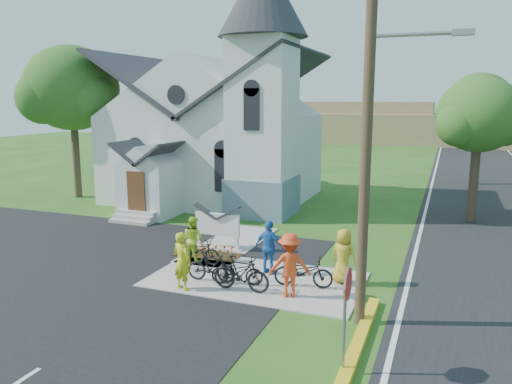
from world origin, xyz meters
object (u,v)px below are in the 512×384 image
at_px(bike_2, 237,271).
at_px(cyclist_3, 290,265).
at_px(bike_0, 198,250).
at_px(church_sign, 217,225).
at_px(bike_4, 303,272).
at_px(cyclist_0, 182,261).
at_px(cyclist_1, 193,239).
at_px(cyclist_2, 269,247).
at_px(bike_1, 211,267).
at_px(utility_pole, 370,123).
at_px(bike_3, 241,274).
at_px(stop_sign, 347,298).
at_px(cyclist_4, 343,256).

xyz_separation_m(bike_2, cyclist_3, (1.87, -0.30, 0.54)).
bearing_deg(bike_0, church_sign, 11.93).
height_order(church_sign, bike_4, church_sign).
bearing_deg(cyclist_0, bike_0, -55.83).
xyz_separation_m(cyclist_1, cyclist_3, (4.36, -1.94, 0.14)).
xyz_separation_m(cyclist_0, cyclist_2, (2.08, 2.35, -0.00)).
height_order(bike_0, bike_2, bike_0).
xyz_separation_m(bike_1, cyclist_2, (1.53, 1.41, 0.43)).
xyz_separation_m(utility_pole, bike_3, (-3.91, 0.85, -4.79)).
bearing_deg(cyclist_1, bike_0, 166.38).
bearing_deg(bike_2, cyclist_0, 110.20).
bearing_deg(cyclist_1, cyclist_3, 168.85).
distance_m(stop_sign, cyclist_1, 8.88).
xyz_separation_m(utility_pole, cyclist_1, (-6.73, 2.95, -4.51)).
xyz_separation_m(cyclist_0, bike_0, (-0.74, 2.49, -0.45)).
relative_size(bike_1, bike_4, 0.88).
relative_size(cyclist_0, cyclist_4, 1.03).
height_order(bike_1, bike_3, bike_3).
height_order(bike_0, bike_4, bike_4).
relative_size(stop_sign, bike_0, 1.33).
relative_size(cyclist_2, bike_4, 0.99).
relative_size(bike_2, bike_4, 0.89).
bearing_deg(cyclist_2, utility_pole, 153.90).
xyz_separation_m(cyclist_2, bike_4, (1.43, -0.77, -0.44)).
bearing_deg(cyclist_2, cyclist_3, 137.21).
xyz_separation_m(bike_1, cyclist_3, (2.78, -0.24, 0.48)).
height_order(cyclist_0, bike_0, cyclist_0).
height_order(church_sign, cyclist_2, cyclist_2).
bearing_deg(cyclist_4, bike_2, 41.78).
bearing_deg(church_sign, utility_pole, -35.60).
xyz_separation_m(utility_pole, stop_sign, (0.07, -2.70, -3.62)).
bearing_deg(bike_3, bike_1, 72.32).
height_order(utility_pole, stop_sign, utility_pole).
xyz_separation_m(utility_pole, cyclist_4, (-1.07, 2.69, -4.44)).
bearing_deg(stop_sign, cyclist_3, 123.36).
bearing_deg(stop_sign, cyclist_4, 101.90).
height_order(cyclist_1, cyclist_2, cyclist_2).
bearing_deg(bike_0, bike_1, -132.23).
xyz_separation_m(church_sign, bike_1, (1.42, -3.45, -0.47)).
bearing_deg(cyclist_2, church_sign, -24.40).
bearing_deg(bike_4, cyclist_2, 53.23).
distance_m(cyclist_1, bike_2, 3.01).
height_order(bike_0, cyclist_4, cyclist_4).
xyz_separation_m(stop_sign, cyclist_4, (-1.14, 5.39, -0.82)).
relative_size(cyclist_2, cyclist_3, 0.95).
height_order(bike_1, bike_2, bike_1).
height_order(cyclist_1, bike_4, cyclist_1).
relative_size(cyclist_2, cyclist_4, 1.02).
height_order(cyclist_0, bike_3, cyclist_0).
height_order(bike_2, bike_4, bike_4).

